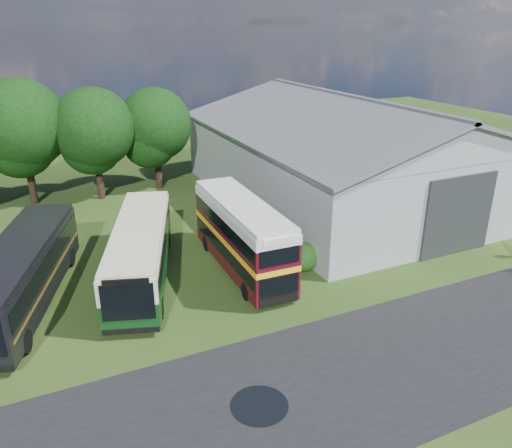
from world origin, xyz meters
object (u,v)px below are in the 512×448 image
bus_maroon_double (242,236)px  bus_dark_single (22,273)px  storage_shed (346,146)px  bus_green_single (141,251)px

bus_maroon_double → bus_dark_single: bearing=176.1°
storage_shed → bus_maroon_double: storage_shed is taller
storage_shed → bus_dark_single: storage_shed is taller
storage_shed → bus_green_single: 19.69m
bus_green_single → bus_maroon_double: bus_maroon_double is taller
storage_shed → bus_maroon_double: 15.39m
bus_green_single → bus_maroon_double: size_ratio=1.23×
bus_green_single → bus_dark_single: bearing=-160.2°
bus_maroon_double → bus_dark_single: (-11.42, 1.08, -0.32)m
storage_shed → bus_green_single: (-18.13, -7.27, -2.45)m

